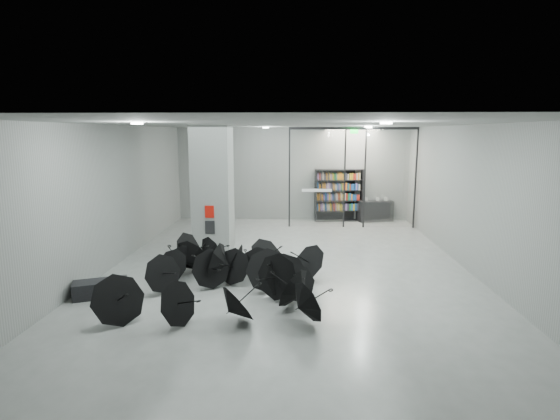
{
  "coord_description": "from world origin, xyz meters",
  "views": [
    {
      "loc": [
        0.29,
        -11.8,
        3.79
      ],
      "look_at": [
        -0.3,
        1.5,
        1.4
      ],
      "focal_mm": 27.8,
      "sensor_mm": 36.0,
      "label": 1
    }
  ],
  "objects_px": {
    "bench": "(101,288)",
    "umbrella_cluster": "(232,277)",
    "column": "(213,189)",
    "bookshelf": "(339,195)",
    "shop_counter": "(375,211)"
  },
  "relations": [
    {
      "from": "shop_counter",
      "to": "bookshelf",
      "type": "bearing_deg",
      "value": 167.53
    },
    {
      "from": "bookshelf",
      "to": "shop_counter",
      "type": "xyz_separation_m",
      "value": [
        1.57,
        0.05,
        -0.67
      ]
    },
    {
      "from": "column",
      "to": "bench",
      "type": "bearing_deg",
      "value": -112.84
    },
    {
      "from": "column",
      "to": "bench",
      "type": "relative_size",
      "value": 3.35
    },
    {
      "from": "bench",
      "to": "bookshelf",
      "type": "distance_m",
      "value": 11.13
    },
    {
      "from": "bench",
      "to": "bookshelf",
      "type": "bearing_deg",
      "value": 32.74
    },
    {
      "from": "column",
      "to": "shop_counter",
      "type": "bearing_deg",
      "value": 38.3
    },
    {
      "from": "umbrella_cluster",
      "to": "shop_counter",
      "type": "bearing_deg",
      "value": 60.16
    },
    {
      "from": "column",
      "to": "umbrella_cluster",
      "type": "distance_m",
      "value": 4.28
    },
    {
      "from": "column",
      "to": "bookshelf",
      "type": "distance_m",
      "value": 6.6
    },
    {
      "from": "bookshelf",
      "to": "shop_counter",
      "type": "height_order",
      "value": "bookshelf"
    },
    {
      "from": "bookshelf",
      "to": "bench",
      "type": "bearing_deg",
      "value": -131.8
    },
    {
      "from": "bench",
      "to": "umbrella_cluster",
      "type": "xyz_separation_m",
      "value": [
        3.0,
        0.59,
        0.12
      ]
    },
    {
      "from": "bookshelf",
      "to": "umbrella_cluster",
      "type": "height_order",
      "value": "bookshelf"
    },
    {
      "from": "bookshelf",
      "to": "shop_counter",
      "type": "distance_m",
      "value": 1.71
    }
  ]
}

